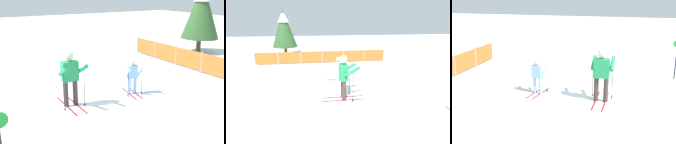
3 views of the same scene
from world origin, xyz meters
The scene contains 5 objects.
ground_plane centered at (0.00, 0.00, 0.00)m, with size 60.00×60.00×0.00m, color white.
skier_adult centered at (0.22, 0.27, 1.04)m, with size 1.65×0.73×1.74m.
skier_child centered at (0.36, 2.47, 0.72)m, with size 1.19×0.58×1.24m.
safety_fence centered at (-0.18, 6.44, 0.47)m, with size 9.30×0.09×0.94m.
conifer_far centered at (-3.13, 9.51, 2.36)m, with size 2.06×2.06×3.82m.
Camera 2 is at (-0.99, -5.94, 2.97)m, focal length 28.00 mm.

